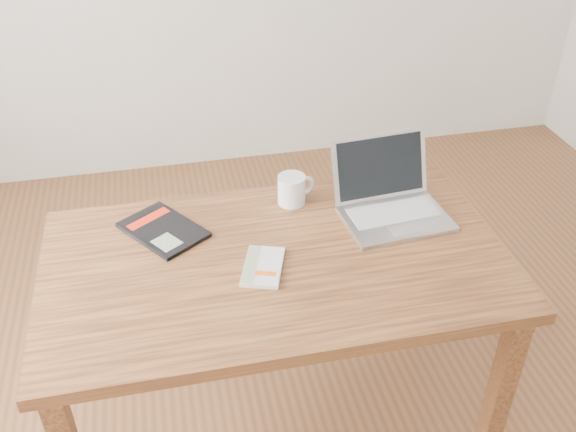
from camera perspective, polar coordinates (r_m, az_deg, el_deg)
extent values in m
plane|color=#57351D|center=(2.40, 4.33, -18.42)|extent=(4.00, 4.00, 0.00)
cube|color=#533019|center=(1.88, -1.09, -4.21)|extent=(1.35, 0.77, 0.04)
cube|color=#533019|center=(2.11, 18.18, -15.20)|extent=(0.06, 0.06, 0.71)
cube|color=#533019|center=(2.38, -17.48, -8.17)|extent=(0.06, 0.06, 0.71)
cube|color=#533019|center=(2.52, 11.41, -4.30)|extent=(0.06, 0.06, 0.71)
cube|color=beige|center=(1.83, -2.24, -4.54)|extent=(0.16, 0.20, 0.01)
cube|color=white|center=(1.83, -2.24, -4.52)|extent=(0.16, 0.20, 0.01)
cube|color=gray|center=(1.83, -3.33, -4.25)|extent=(0.09, 0.17, 0.00)
cube|color=#DA570F|center=(1.79, -2.01, -5.12)|extent=(0.06, 0.03, 0.00)
cube|color=black|center=(2.01, -11.04, -1.20)|extent=(0.29, 0.31, 0.01)
cube|color=#B31E0C|center=(2.05, -12.29, -0.23)|extent=(0.14, 0.11, 0.00)
cube|color=gray|center=(1.94, -10.73, -2.30)|extent=(0.10, 0.10, 0.00)
cube|color=silver|center=(2.04, 9.60, -0.27)|extent=(0.34, 0.25, 0.01)
cube|color=silver|center=(2.06, 9.31, 0.34)|extent=(0.29, 0.14, 0.00)
cube|color=#BCBCC1|center=(1.99, 10.45, -1.14)|extent=(0.10, 0.06, 0.00)
cube|color=silver|center=(2.10, 8.17, 4.40)|extent=(0.33, 0.10, 0.21)
cube|color=black|center=(2.09, 8.23, 4.38)|extent=(0.30, 0.09, 0.18)
cylinder|color=white|center=(2.08, 0.32, 2.35)|extent=(0.09, 0.09, 0.10)
cylinder|color=black|center=(2.06, 0.33, 3.41)|extent=(0.07, 0.07, 0.01)
torus|color=white|center=(2.10, 1.54, 2.73)|extent=(0.07, 0.03, 0.07)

